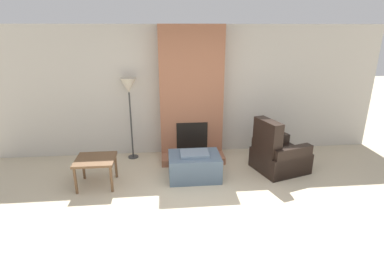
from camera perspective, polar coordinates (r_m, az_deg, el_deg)
ground_plane at (r=4.24m, az=3.11°, el=-18.21°), size 24.00×24.00×0.00m
wall_back at (r=6.14m, az=-0.38°, el=7.00°), size 7.90×0.06×2.60m
fireplace at (r=5.92m, az=-0.16°, el=5.89°), size 1.23×0.77×2.60m
ottoman at (r=5.31m, az=0.46°, el=-7.21°), size 0.89×0.64×0.48m
armchair at (r=5.75m, az=15.87°, el=-5.13°), size 1.05×0.99×1.01m
side_table at (r=5.23m, az=-17.90°, el=-6.21°), size 0.64×0.58×0.49m
floor_lamp_left at (r=5.88m, az=-11.96°, el=7.28°), size 0.31×0.31×1.63m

